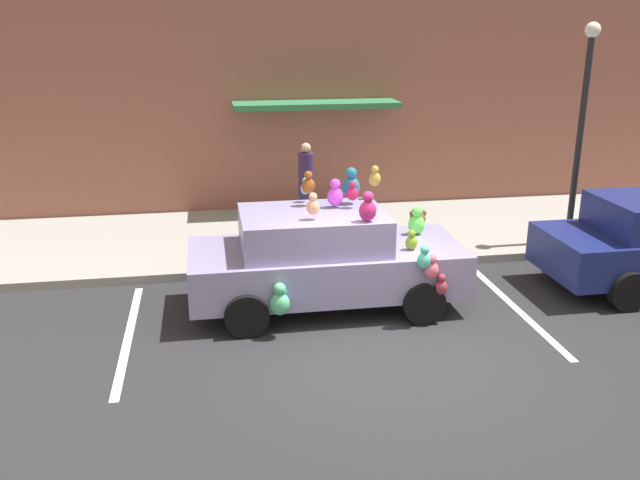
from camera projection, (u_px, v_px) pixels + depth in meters
name	position (u px, v px, depth m)	size (l,w,h in m)	color
ground_plane	(386.00, 348.00, 9.29)	(60.00, 60.00, 0.00)	#262628
sidewalk	(323.00, 234.00, 13.95)	(24.00, 4.00, 0.15)	gray
storefront_building	(307.00, 72.00, 14.98)	(24.00, 1.25, 6.40)	brown
parking_stripe_front	(515.00, 307.00, 10.60)	(0.12, 3.60, 0.01)	silver
parking_stripe_rear	(129.00, 336.00, 9.66)	(0.12, 3.60, 0.01)	silver
plush_covered_car	(324.00, 258.00, 10.42)	(4.21, 2.07, 2.13)	#8A83AE
teddy_bear_on_sidewalk	(417.00, 232.00, 12.66)	(0.41, 0.34, 0.79)	brown
street_lamp_post	(583.00, 113.00, 12.47)	(0.28, 0.28, 4.12)	black
pedestrian_near_shopfront	(306.00, 190.00, 13.71)	(0.31, 0.31, 1.82)	#332042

